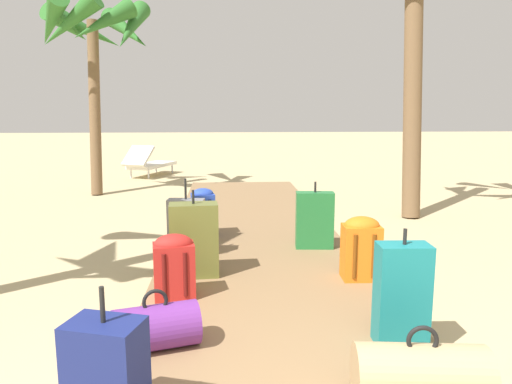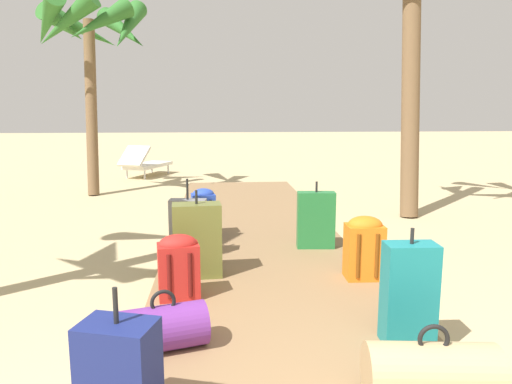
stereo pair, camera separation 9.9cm
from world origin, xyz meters
name	(u,v)px [view 2 (the right image)]	position (x,y,z in m)	size (l,w,h in m)	color
ground_plane	(262,265)	(0.00, 3.54, 0.00)	(60.00, 60.00, 0.00)	tan
boardwalk	(255,239)	(0.00, 4.42, 0.04)	(2.07, 8.85, 0.08)	olive
suitcase_olive	(197,240)	(-0.65, 3.06, 0.42)	(0.46, 0.27, 0.81)	olive
duffel_bag_tan	(431,374)	(0.64, 0.98, 0.25)	(0.71, 0.41, 0.45)	tan
backpack_orange	(364,246)	(0.86, 2.87, 0.39)	(0.34, 0.28, 0.58)	orange
suitcase_navy	(119,376)	(-0.93, 0.91, 0.35)	(0.41, 0.33, 0.72)	navy
suitcase_grey	(188,228)	(-0.77, 3.67, 0.39)	(0.39, 0.20, 0.82)	slate
suitcase_green	(316,220)	(0.63, 3.88, 0.40)	(0.42, 0.20, 0.75)	#237538
backpack_red	(179,265)	(-0.78, 2.54, 0.36)	(0.36, 0.28, 0.53)	red
duffel_bag_purple	(164,328)	(-0.81, 1.68, 0.23)	(0.60, 0.43, 0.40)	#6B2D84
suitcase_teal	(409,294)	(0.78, 1.65, 0.42)	(0.34, 0.21, 0.78)	#197A7F
backpack_blue	(204,211)	(-0.63, 4.48, 0.39)	(0.31, 0.28, 0.59)	#2847B7
palm_tree_far_left	(90,35)	(-2.73, 8.08, 2.95)	(2.28, 2.21, 3.66)	brown
lounge_chair	(145,163)	(-2.20, 10.49, 0.33)	(1.17, 1.67, 0.77)	white
rock_right_mid	(325,197)	(1.44, 6.98, 0.07)	(0.21, 0.22, 0.14)	gray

